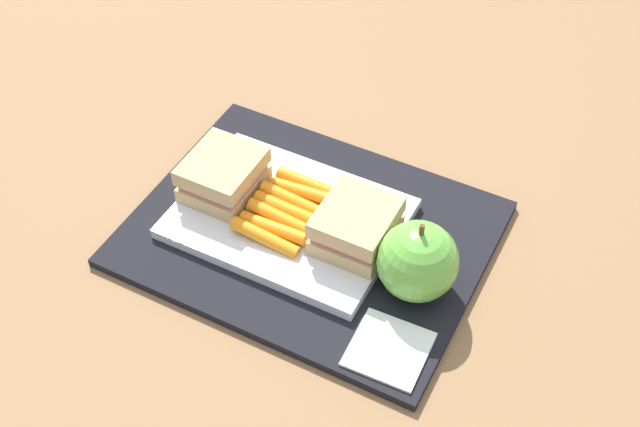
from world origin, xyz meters
TOP-DOWN VIEW (x-y plane):
  - ground_plane at (0.00, 0.00)m, footprint 2.40×2.40m
  - lunchbag_mat at (0.00, 0.00)m, footprint 0.36×0.28m
  - food_tray at (-0.03, 0.00)m, footprint 0.23×0.17m
  - sandwich_half_left at (-0.10, 0.00)m, footprint 0.07×0.08m
  - sandwich_half_right at (0.05, 0.00)m, footprint 0.07×0.08m
  - carrot_sticks_bundle at (-0.03, 0.00)m, footprint 0.08×0.10m
  - apple at (0.13, -0.02)m, footprint 0.08×0.08m
  - paper_napkin at (0.14, -0.10)m, footprint 0.07×0.07m

SIDE VIEW (x-z plane):
  - ground_plane at x=0.00m, z-range 0.00..0.00m
  - lunchbag_mat at x=0.00m, z-range 0.00..0.01m
  - paper_napkin at x=0.14m, z-range 0.01..0.01m
  - food_tray at x=-0.03m, z-range 0.01..0.02m
  - carrot_sticks_bundle at x=-0.03m, z-range 0.02..0.04m
  - sandwich_half_left at x=-0.10m, z-range 0.02..0.07m
  - sandwich_half_right at x=0.05m, z-range 0.02..0.07m
  - apple at x=0.13m, z-range 0.00..0.09m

